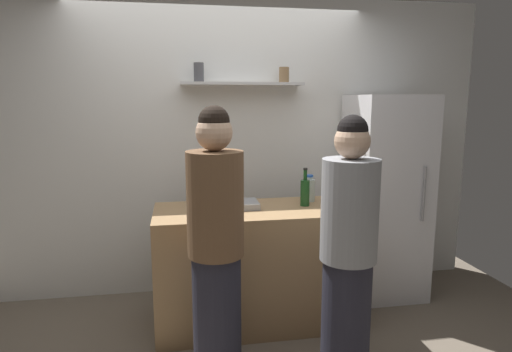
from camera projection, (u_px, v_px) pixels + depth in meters
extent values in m
cube|color=white|center=(219.00, 147.00, 3.96)|extent=(4.80, 0.10, 2.60)
cube|color=silver|center=(242.00, 84.00, 3.74)|extent=(1.04, 0.22, 0.02)
cylinder|color=#4C4C51|center=(199.00, 72.00, 3.66)|extent=(0.08, 0.08, 0.16)
cylinder|color=olive|center=(284.00, 75.00, 3.79)|extent=(0.09, 0.09, 0.13)
cube|color=white|center=(385.00, 197.00, 3.89)|extent=(0.61, 0.63, 1.76)
cylinder|color=#99999E|center=(424.00, 194.00, 3.58)|extent=(0.02, 0.02, 0.45)
cube|color=#9E7A51|center=(256.00, 265.00, 3.42)|extent=(1.53, 0.68, 0.91)
cube|color=gray|center=(236.00, 205.00, 3.36)|extent=(0.34, 0.24, 0.05)
cylinder|color=#B2B2B7|center=(335.00, 194.00, 3.57)|extent=(0.12, 0.12, 0.12)
cylinder|color=silver|center=(337.00, 185.00, 3.57)|extent=(0.02, 0.03, 0.19)
cylinder|color=silver|center=(334.00, 188.00, 3.54)|extent=(0.01, 0.01, 0.16)
cylinder|color=silver|center=(335.00, 186.00, 3.56)|extent=(0.01, 0.02, 0.19)
cylinder|color=silver|center=(337.00, 187.00, 3.55)|extent=(0.03, 0.02, 0.17)
cylinder|color=silver|center=(335.00, 188.00, 3.56)|extent=(0.01, 0.04, 0.15)
cylinder|color=silver|center=(335.00, 187.00, 3.57)|extent=(0.01, 0.01, 0.16)
cylinder|color=silver|center=(334.00, 186.00, 3.54)|extent=(0.02, 0.02, 0.18)
cylinder|color=silver|center=(335.00, 187.00, 3.56)|extent=(0.01, 0.01, 0.17)
cylinder|color=#19471E|center=(305.00, 193.00, 3.42)|extent=(0.07, 0.07, 0.20)
cylinder|color=#19471E|center=(305.00, 175.00, 3.39)|extent=(0.03, 0.03, 0.08)
cylinder|color=black|center=(305.00, 169.00, 3.39)|extent=(0.03, 0.03, 0.02)
cylinder|color=#472814|center=(202.00, 196.00, 3.29)|extent=(0.08, 0.08, 0.21)
cylinder|color=#472814|center=(202.00, 178.00, 3.27)|extent=(0.03, 0.03, 0.07)
cylinder|color=maroon|center=(201.00, 172.00, 3.26)|extent=(0.04, 0.04, 0.02)
cylinder|color=silver|center=(309.00, 190.00, 3.57)|extent=(0.09, 0.09, 0.18)
cylinder|color=silver|center=(309.00, 178.00, 3.56)|extent=(0.05, 0.05, 0.02)
cylinder|color=blue|center=(309.00, 176.00, 3.55)|extent=(0.06, 0.06, 0.02)
cylinder|color=#262633|center=(217.00, 316.00, 2.74)|extent=(0.30, 0.30, 0.80)
cylinder|color=brown|center=(215.00, 204.00, 2.62)|extent=(0.34, 0.34, 0.63)
sphere|color=#D8AD8C|center=(214.00, 132.00, 2.55)|extent=(0.22, 0.22, 0.22)
sphere|color=black|center=(214.00, 121.00, 2.54)|extent=(0.18, 0.18, 0.18)
cylinder|color=#262633|center=(346.00, 319.00, 2.72)|extent=(0.30, 0.30, 0.77)
cylinder|color=gray|center=(350.00, 210.00, 2.61)|extent=(0.34, 0.34, 0.61)
sphere|color=#D8AD8C|center=(352.00, 141.00, 2.54)|extent=(0.21, 0.21, 0.21)
sphere|color=black|center=(353.00, 130.00, 2.53)|extent=(0.18, 0.18, 0.18)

